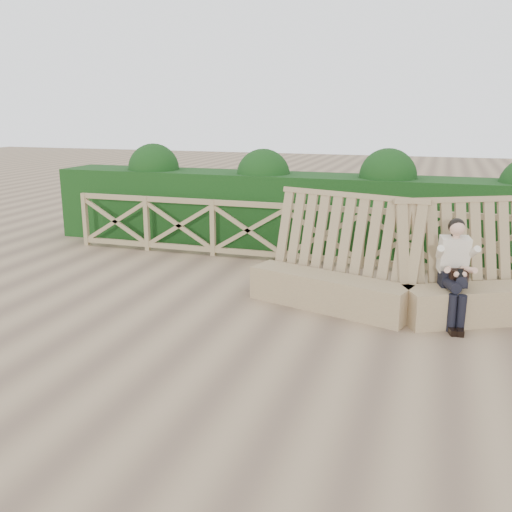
% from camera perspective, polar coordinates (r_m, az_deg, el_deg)
% --- Properties ---
extents(ground, '(60.00, 60.00, 0.00)m').
position_cam_1_polar(ground, '(7.32, 0.89, -7.73)').
color(ground, brown).
rests_on(ground, ground).
extents(bench, '(4.53, 1.75, 1.62)m').
position_cam_1_polar(bench, '(8.20, 14.90, -2.76)').
color(bench, '#846B4B').
rests_on(bench, ground).
extents(woman, '(0.46, 0.84, 1.40)m').
position_cam_1_polar(woman, '(7.89, 19.28, -1.07)').
color(woman, black).
rests_on(woman, ground).
extents(guardrail, '(10.10, 0.09, 1.10)m').
position_cam_1_polar(guardrail, '(10.42, 6.62, 2.09)').
color(guardrail, '#8C7551').
rests_on(guardrail, ground).
extents(hedge, '(12.00, 1.20, 1.50)m').
position_cam_1_polar(hedge, '(11.54, 7.86, 4.25)').
color(hedge, black).
rests_on(hedge, ground).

